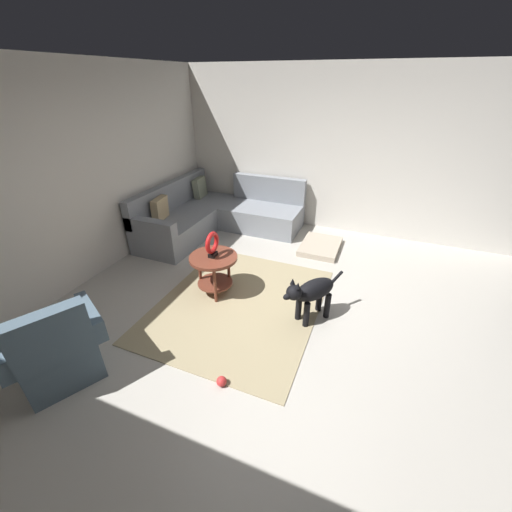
% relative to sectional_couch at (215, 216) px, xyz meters
% --- Properties ---
extents(ground_plane, '(6.00, 6.00, 0.10)m').
position_rel_sectional_couch_xyz_m(ground_plane, '(-1.99, -2.02, -0.34)').
color(ground_plane, '#B7B2A8').
extents(wall_back, '(6.00, 0.12, 2.70)m').
position_rel_sectional_couch_xyz_m(wall_back, '(-1.99, 0.92, 1.06)').
color(wall_back, silver).
rests_on(wall_back, ground_plane).
extents(wall_right, '(0.12, 6.00, 2.70)m').
position_rel_sectional_couch_xyz_m(wall_right, '(0.95, -2.02, 1.06)').
color(wall_right, silver).
rests_on(wall_right, ground_plane).
extents(area_rug, '(2.30, 1.90, 0.01)m').
position_rel_sectional_couch_xyz_m(area_rug, '(-1.84, -1.32, -0.28)').
color(area_rug, tan).
rests_on(area_rug, ground_plane).
extents(sectional_couch, '(2.20, 2.25, 0.88)m').
position_rel_sectional_couch_xyz_m(sectional_couch, '(0.00, 0.00, 0.00)').
color(sectional_couch, gray).
rests_on(sectional_couch, ground_plane).
extents(armchair, '(0.99, 0.90, 0.88)m').
position_rel_sectional_couch_xyz_m(armchair, '(-3.46, -0.27, 0.03)').
color(armchair, '#4C6070').
rests_on(armchair, ground_plane).
extents(side_table, '(0.60, 0.60, 0.54)m').
position_rel_sectional_couch_xyz_m(side_table, '(-1.73, -0.93, 0.13)').
color(side_table, brown).
rests_on(side_table, ground_plane).
extents(torus_sculpture, '(0.28, 0.08, 0.33)m').
position_rel_sectional_couch_xyz_m(torus_sculpture, '(-1.73, -0.93, 0.42)').
color(torus_sculpture, black).
rests_on(torus_sculpture, side_table).
extents(dog_bed_mat, '(0.80, 0.60, 0.09)m').
position_rel_sectional_couch_xyz_m(dog_bed_mat, '(-0.01, -1.94, -0.24)').
color(dog_bed_mat, '#B2A38E').
rests_on(dog_bed_mat, ground_plane).
extents(dog, '(0.72, 0.54, 0.63)m').
position_rel_sectional_couch_xyz_m(dog, '(-1.79, -2.19, 0.09)').
color(dog, black).
rests_on(dog, ground_plane).
extents(dog_toy_ball, '(0.09, 0.09, 0.09)m').
position_rel_sectional_couch_xyz_m(dog_toy_ball, '(-2.99, -1.67, -0.24)').
color(dog_toy_ball, red).
rests_on(dog_toy_ball, ground_plane).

